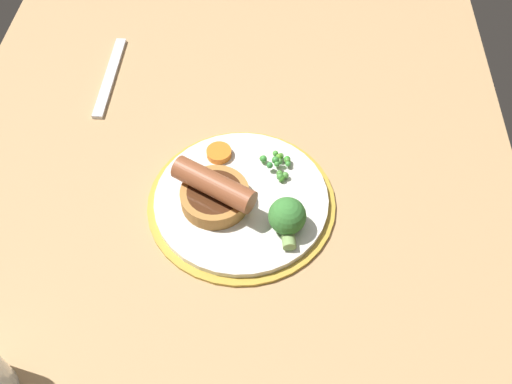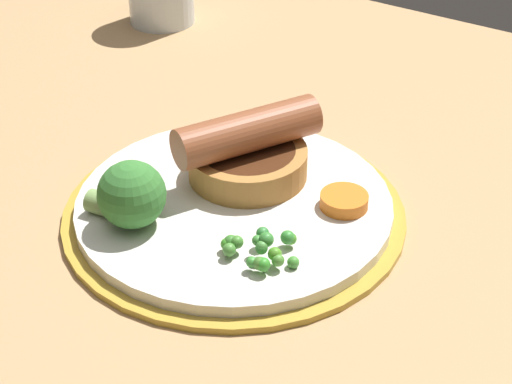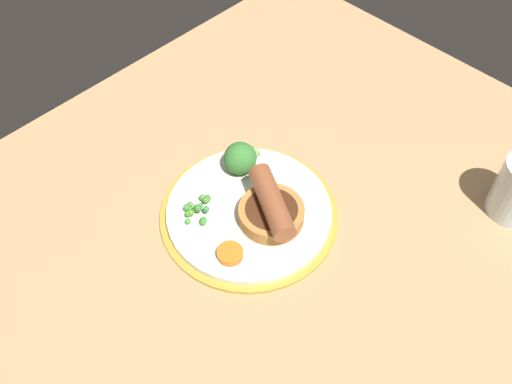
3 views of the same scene
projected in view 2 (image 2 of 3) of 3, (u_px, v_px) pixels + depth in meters
The scene contains 6 objects.
dining_table at pixel (315, 240), 61.92cm from camera, with size 110.00×80.00×3.00cm, color tan.
dinner_plate at pixel (234, 210), 61.50cm from camera, with size 24.66×24.66×1.40cm.
sausage_pudding at pixel (248, 151), 62.55cm from camera, with size 8.84×11.12×5.28cm.
pea_pile at pixel (260, 248), 55.06cm from camera, with size 5.31×4.26×1.90cm.
broccoli_floret_near at pixel (130, 195), 57.56cm from camera, with size 6.03×4.71×4.71cm.
carrot_slice_1 at pixel (344, 201), 60.10cm from camera, with size 3.43×3.43×0.99cm, color orange.
Camera 2 is at (23.20, -43.54, 39.31)cm, focal length 60.00 mm.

